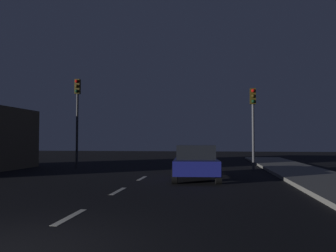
# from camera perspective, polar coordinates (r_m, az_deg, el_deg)

# --- Properties ---
(ground_plane) EXTENTS (80.00, 80.00, 0.00)m
(ground_plane) POSITION_cam_1_polar(r_m,az_deg,el_deg) (12.05, -7.58, -10.39)
(ground_plane) COLOR black
(lane_stripe_second) EXTENTS (0.16, 1.60, 0.01)m
(lane_stripe_second) POSITION_cam_1_polar(r_m,az_deg,el_deg) (7.95, -16.17, -14.46)
(lane_stripe_second) COLOR silver
(lane_stripe_second) RESTS_ON ground_plane
(lane_stripe_third) EXTENTS (0.16, 1.60, 0.01)m
(lane_stripe_third) POSITION_cam_1_polar(r_m,az_deg,el_deg) (11.48, -8.37, -10.76)
(lane_stripe_third) COLOR silver
(lane_stripe_third) RESTS_ON ground_plane
(lane_stripe_fourth) EXTENTS (0.16, 1.60, 0.01)m
(lane_stripe_fourth) POSITION_cam_1_polar(r_m,az_deg,el_deg) (15.14, -4.38, -8.75)
(lane_stripe_fourth) COLOR silver
(lane_stripe_fourth) RESTS_ON ground_plane
(traffic_signal_left) EXTENTS (0.32, 0.38, 5.39)m
(traffic_signal_left) POSITION_cam_1_polar(r_m,az_deg,el_deg) (21.27, -15.04, 3.26)
(traffic_signal_left) COLOR #2D2D30
(traffic_signal_left) RESTS_ON ground_plane
(traffic_signal_right) EXTENTS (0.32, 0.38, 4.62)m
(traffic_signal_right) POSITION_cam_1_polar(r_m,az_deg,el_deg) (19.73, 14.11, 2.24)
(traffic_signal_right) COLOR #4C4C51
(traffic_signal_right) RESTS_ON ground_plane
(car_stopped_ahead) EXTENTS (2.17, 4.64, 1.47)m
(car_stopped_ahead) POSITION_cam_1_polar(r_m,az_deg,el_deg) (14.80, 4.68, -6.01)
(car_stopped_ahead) COLOR navy
(car_stopped_ahead) RESTS_ON ground_plane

